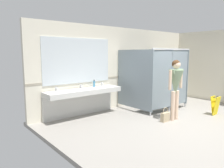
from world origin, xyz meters
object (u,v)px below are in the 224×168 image
soap_dispenser (94,84)px  wet_floor_sign (215,105)px  person_standing (176,82)px  handbag (165,116)px

soap_dispenser → wet_floor_sign: size_ratio=0.38×
person_standing → handbag: size_ratio=4.26×
handbag → wet_floor_sign: size_ratio=0.69×
soap_dispenser → wet_floor_sign: soap_dispenser is taller
person_standing → soap_dispenser: person_standing is taller
wet_floor_sign → handbag: bearing=161.5°
handbag → person_standing: bearing=-11.5°
person_standing → wet_floor_sign: (1.36, -0.50, -0.77)m
handbag → wet_floor_sign: bearing=-18.5°
person_standing → handbag: person_standing is taller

